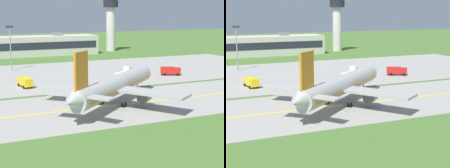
% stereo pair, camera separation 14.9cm
% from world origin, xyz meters
% --- Properties ---
extents(ground_plane, '(500.00, 500.00, 0.00)m').
position_xyz_m(ground_plane, '(0.00, 0.00, 0.00)').
color(ground_plane, '#47702D').
extents(taxiway_strip, '(240.00, 28.00, 0.10)m').
position_xyz_m(taxiway_strip, '(0.00, 0.00, 0.05)').
color(taxiway_strip, '#9E9B93').
rests_on(taxiway_strip, ground).
extents(apron_pad, '(140.00, 52.00, 0.10)m').
position_xyz_m(apron_pad, '(10.00, 42.00, 0.05)').
color(apron_pad, '#9E9B93').
rests_on(apron_pad, ground).
extents(taxiway_centreline, '(220.00, 0.60, 0.01)m').
position_xyz_m(taxiway_centreline, '(0.00, 0.00, 0.11)').
color(taxiway_centreline, yellow).
rests_on(taxiway_centreline, taxiway_strip).
extents(airplane_lead, '(32.36, 29.99, 12.70)m').
position_xyz_m(airplane_lead, '(2.71, 0.84, 4.13)').
color(airplane_lead, '#ADADA8').
rests_on(airplane_lead, ground).
extents(service_truck_baggage, '(6.57, 4.97, 2.59)m').
position_xyz_m(service_truck_baggage, '(21.39, 33.75, 1.18)').
color(service_truck_baggage, silver).
rests_on(service_truck_baggage, ground).
extents(service_truck_fuel, '(6.26, 4.61, 2.60)m').
position_xyz_m(service_truck_fuel, '(33.16, 26.78, 1.53)').
color(service_truck_fuel, red).
rests_on(service_truck_fuel, ground).
extents(service_truck_catering, '(3.06, 6.25, 2.60)m').
position_xyz_m(service_truck_catering, '(-10.91, 26.56, 1.53)').
color(service_truck_catering, yellow).
rests_on(service_truck_catering, ground).
extents(terminal_building, '(57.32, 12.47, 9.62)m').
position_xyz_m(terminal_building, '(6.28, 95.16, 4.23)').
color(terminal_building, beige).
rests_on(terminal_building, ground).
extents(control_tower, '(7.60, 7.60, 25.89)m').
position_xyz_m(control_tower, '(45.40, 98.82, 15.65)').
color(control_tower, silver).
rests_on(control_tower, ground).
extents(apron_light_mast, '(2.40, 0.50, 14.70)m').
position_xyz_m(apron_light_mast, '(-9.38, 55.96, 9.33)').
color(apron_light_mast, gray).
rests_on(apron_light_mast, ground).
extents(traffic_cone_near_edge, '(0.44, 0.44, 0.60)m').
position_xyz_m(traffic_cone_near_edge, '(1.74, 12.21, 0.30)').
color(traffic_cone_near_edge, orange).
rests_on(traffic_cone_near_edge, ground).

